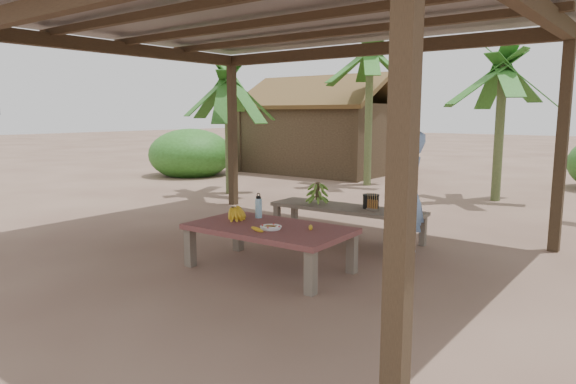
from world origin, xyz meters
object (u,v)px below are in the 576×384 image
Objects in this scene: bench at (346,211)px; water_flask at (259,207)px; ripe_banana_bunch at (233,212)px; plate at (271,227)px; woman at (408,194)px; work_table at (269,232)px; cooking_pot at (371,202)px.

bench is 7.30× the size of water_flask.
plate is at bearing -10.08° from ripe_banana_bunch.
woman is (1.04, -0.27, 0.37)m from bench.
ripe_banana_bunch is 0.19× the size of woman.
ripe_banana_bunch reaches higher than plate.
woman is at bearing 55.24° from work_table.
work_table is at bearing -35.40° from water_flask.
cooking_pot is at bearing 79.94° from work_table.
work_table is 1.90m from cooking_pot.
woman is at bearing 44.49° from ripe_banana_bunch.
ripe_banana_bunch is 1.23× the size of plate.
plate is 1.85m from woman.
ripe_banana_bunch is at bearing -113.69° from cooking_pot.
work_table is at bearing -97.81° from cooking_pot.
water_flask is (-0.50, 0.38, 0.11)m from plate.
woman is (1.36, 1.24, 0.14)m from water_flask.
water_flask reaches higher than plate.
bench is 1.13m from woman.
plate reaches higher than bench.
bench is 7.73× the size of ripe_banana_bunch.
water_flask is 0.20× the size of woman.
ripe_banana_bunch is 1.32× the size of cooking_pot.
ripe_banana_bunch is (-0.56, 0.02, 0.15)m from work_table.
ripe_banana_bunch is 0.32m from water_flask.
ripe_banana_bunch reaches higher than cooking_pot.
plate is 0.77× the size of water_flask.
plate is 0.64m from water_flask.
ripe_banana_bunch reaches higher than bench.
plate is (0.67, -0.12, -0.07)m from ripe_banana_bunch.
bench is 1.90m from plate.
ripe_banana_bunch is at bearing -108.02° from bench.
woman is at bearing -27.47° from cooking_pot.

